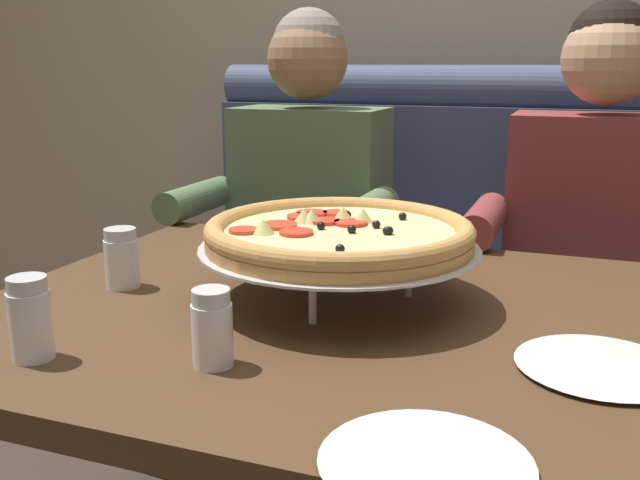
% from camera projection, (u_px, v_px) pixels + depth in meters
% --- Properties ---
extents(booth_bench, '(1.62, 0.78, 1.13)m').
position_uv_depth(booth_bench, '(448.00, 325.00, 2.06)').
color(booth_bench, '#424C6B').
rests_on(booth_bench, ground_plane).
extents(dining_table, '(1.17, 0.92, 0.76)m').
position_uv_depth(dining_table, '(346.00, 363.00, 1.16)').
color(dining_table, '#4C331E').
rests_on(dining_table, ground_plane).
extents(diner_left, '(0.54, 0.64, 1.27)m').
position_uv_depth(diner_left, '(296.00, 230.00, 1.87)').
color(diner_left, '#2D3342').
rests_on(diner_left, ground_plane).
extents(diner_right, '(0.54, 0.64, 1.27)m').
position_uv_depth(diner_right, '(591.00, 255.00, 1.62)').
color(diner_right, '#2D3342').
rests_on(diner_right, ground_plane).
extents(pizza, '(0.45, 0.45, 0.14)m').
position_uv_depth(pizza, '(339.00, 235.00, 1.15)').
color(pizza, silver).
rests_on(pizza, dining_table).
extents(shaker_oregano, '(0.06, 0.06, 0.11)m').
position_uv_depth(shaker_oregano, '(31.00, 324.00, 0.93)').
color(shaker_oregano, white).
rests_on(shaker_oregano, dining_table).
extents(shaker_parmesan, '(0.05, 0.05, 0.10)m').
position_uv_depth(shaker_parmesan, '(212.00, 333.00, 0.91)').
color(shaker_parmesan, white).
rests_on(shaker_parmesan, dining_table).
extents(shaker_pepper_flakes, '(0.06, 0.06, 0.10)m').
position_uv_depth(shaker_pepper_flakes, '(122.00, 262.00, 1.23)').
color(shaker_pepper_flakes, white).
rests_on(shaker_pepper_flakes, dining_table).
extents(plate_near_left, '(0.21, 0.21, 0.02)m').
position_uv_depth(plate_near_left, '(426.00, 456.00, 0.69)').
color(plate_near_left, white).
rests_on(plate_near_left, dining_table).
extents(plate_near_right, '(0.21, 0.21, 0.02)m').
position_uv_depth(plate_near_right, '(601.00, 362.00, 0.91)').
color(plate_near_right, white).
rests_on(plate_near_right, dining_table).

